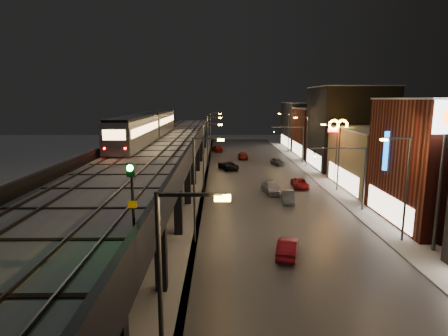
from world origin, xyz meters
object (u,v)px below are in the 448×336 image
object	(u,v)px
rail_signal	(132,184)
car_onc_red	(277,162)
car_mid_silver	(228,166)
car_onc_white	(272,188)
car_near_white	(287,248)
car_onc_dark	(300,184)
car_mid_dark	(243,156)
sign_citgo	(446,136)
car_far_white	(217,149)
car_onc_silver	(288,197)
subway_train	(149,126)

from	to	relation	value
rail_signal	car_onc_red	size ratio (longest dim) A/B	0.76
car_mid_silver	car_onc_white	distance (m)	17.31
car_near_white	car_onc_dark	world-z (taller)	car_near_white
car_near_white	car_mid_dark	distance (m)	47.75
car_near_white	car_onc_dark	xyz separation A→B (m)	(5.76, 22.53, -0.08)
rail_signal	car_onc_white	xyz separation A→B (m)	(10.23, 32.44, -8.02)
car_mid_silver	sign_citgo	size ratio (longest dim) A/B	0.43
sign_citgo	car_far_white	bearing A→B (deg)	107.11
car_onc_white	sign_citgo	bearing A→B (deg)	-70.71
car_onc_dark	rail_signal	bearing A→B (deg)	-109.94
car_far_white	sign_citgo	xyz separation A→B (m)	(17.68, -57.44, 8.51)
car_onc_silver	rail_signal	bearing A→B (deg)	-105.79
rail_signal	car_mid_dark	xyz separation A→B (m)	(8.28, 60.45, -8.02)
car_onc_red	sign_citgo	bearing A→B (deg)	-95.68
sign_citgo	car_onc_silver	bearing A→B (deg)	121.82
car_onc_white	rail_signal	bearing A→B (deg)	-116.84
car_onc_white	sign_citgo	xyz separation A→B (m)	(10.37, -18.99, 8.59)
rail_signal	car_onc_silver	xyz separation A→B (m)	(11.55, 28.04, -8.05)
car_near_white	car_onc_white	distance (m)	19.80
car_far_white	subway_train	bearing A→B (deg)	56.89
subway_train	car_onc_silver	size ratio (longest dim) A/B	8.72
rail_signal	car_onc_red	xyz separation A→B (m)	(14.11, 53.06, -8.06)
car_onc_dark	sign_citgo	distance (m)	24.21
car_near_white	car_onc_silver	distance (m)	15.60
car_onc_dark	sign_citgo	bearing A→B (deg)	-71.92
car_near_white	car_mid_dark	xyz separation A→B (m)	(-0.47, 47.75, -0.00)
car_near_white	rail_signal	bearing A→B (deg)	69.84
car_far_white	car_onc_silver	bearing A→B (deg)	84.12
rail_signal	car_near_white	xyz separation A→B (m)	(8.74, 12.69, -8.02)
car_far_white	car_onc_white	size ratio (longest dim) A/B	0.95
car_onc_white	sign_citgo	world-z (taller)	sign_citgo
rail_signal	car_far_white	distance (m)	71.39
car_mid_silver	car_mid_dark	bearing A→B (deg)	-125.68
car_far_white	sign_citgo	bearing A→B (deg)	89.85
car_mid_silver	car_onc_dark	world-z (taller)	car_mid_silver
car_onc_dark	car_onc_red	distance (m)	17.84
car_mid_dark	car_onc_red	bearing A→B (deg)	127.90
car_onc_silver	car_onc_white	world-z (taller)	car_onc_white
car_mid_dark	car_onc_dark	xyz separation A→B (m)	(6.23, -25.22, -0.07)
car_far_white	car_onc_dark	size ratio (longest dim) A/B	1.02
car_mid_silver	sign_citgo	bearing A→B (deg)	94.38
car_near_white	car_onc_red	xyz separation A→B (m)	(5.37, 40.37, -0.03)
car_near_white	car_onc_red	world-z (taller)	car_near_white
car_mid_silver	car_onc_dark	distance (m)	16.71
car_mid_silver	car_onc_white	world-z (taller)	car_mid_silver
rail_signal	car_mid_silver	bearing A→B (deg)	84.25
car_onc_dark	car_far_white	bearing A→B (deg)	110.44
car_near_white	sign_citgo	xyz separation A→B (m)	(11.86, 0.76, 8.59)
car_near_white	car_onc_white	bearing A→B (deg)	-79.90
car_near_white	sign_citgo	bearing A→B (deg)	-161.94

